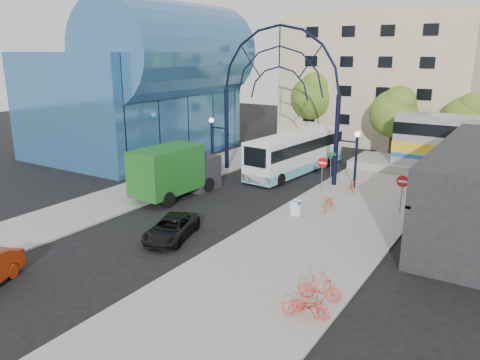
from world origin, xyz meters
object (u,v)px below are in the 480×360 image
Objects in this scene: do_not_enter_sign at (402,185)px; bike_near_a at (329,202)px; bike_near_b at (352,185)px; bike_far_c at (311,306)px; stop_sign at (322,166)px; street_name_sign at (331,163)px; sandwich_board at (296,206)px; bike_far_a at (304,306)px; tree_north_a at (395,111)px; bike_far_b at (320,288)px; green_truck at (176,171)px; tree_north_b at (314,95)px; tree_north_c at (467,117)px; city_bus at (296,152)px; black_suv at (171,228)px; gateway_arch at (279,71)px.

do_not_enter_sign is 1.31× the size of bike_near_a.
bike_far_c is at bearing -102.59° from bike_near_b.
street_name_sign reaches higher than stop_sign.
sandwich_board reaches higher than bike_far_a.
tree_north_a is (-4.88, 15.93, 2.63)m from do_not_enter_sign.
sandwich_board is 0.64× the size of bike_near_b.
bike_far_b is (5.78, -15.39, -1.46)m from street_name_sign.
green_truck is (-8.83, -7.07, -0.30)m from street_name_sign.
tree_north_b is 1.23× the size of tree_north_c.
city_bus is at bearing 148.65° from do_not_enter_sign.
tree_north_b reaches higher than bike_near_b.
sandwich_board is (0.40, -6.62, -1.39)m from street_name_sign.
bike_near_a is at bearing 19.00° from bike_far_c.
tree_north_a reaches higher than bike_far_c.
stop_sign is 0.57× the size of black_suv.
bike_far_b is (10.37, -19.12, -1.07)m from city_bus.
tree_north_a reaches higher than sandwich_board.
bike_far_a is at bearing -36.53° from black_suv.
street_name_sign is 5.93m from city_bus.
tree_north_a reaches higher than street_name_sign.
gateway_arch is 16.86m from black_suv.
stop_sign reaches higher than black_suv.
tree_north_b is 5.18× the size of bike_near_b.
black_suv is (-9.72, -10.81, -1.37)m from do_not_enter_sign.
street_name_sign is (5.20, -1.40, -6.43)m from gateway_arch.
bike_far_b reaches higher than black_suv.
bike_far_b is (4.08, -11.01, 0.05)m from bike_near_a.
do_not_enter_sign is 0.35× the size of tree_north_a.
street_name_sign is (0.40, 0.60, 0.14)m from stop_sign.
black_suv is at bearing 71.56° from bike_far_c.
tree_north_c is at bearing -7.12° from tree_north_b.
tree_north_b is 24.68m from bike_near_a.
gateway_arch is 5.50× the size of do_not_enter_sign.
do_not_enter_sign is 12.17m from city_bus.
gateway_arch is 13.98m from tree_north_a.
stop_sign is 6.20m from sandwich_board.
city_bus reaches higher than sandwich_board.
bike_near_a is at bearing -156.55° from do_not_enter_sign.
city_bus is at bearing 134.06° from stop_sign.
gateway_arch reaches higher than green_truck.
tree_north_b is at bearing 117.65° from street_name_sign.
tree_north_b is at bearing 126.74° from do_not_enter_sign.
sandwich_board is 0.14× the size of tree_north_a.
do_not_enter_sign is 15.30m from green_truck.
tree_north_a reaches higher than city_bus.
tree_north_c is 16.32m from bike_near_b.
bike_far_a is at bearing -71.15° from street_name_sign.
bike_near_a is (-5.22, -19.71, -3.66)m from tree_north_c.
black_suv is at bearing -50.58° from green_truck.
stop_sign is 4.54m from bike_near_a.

